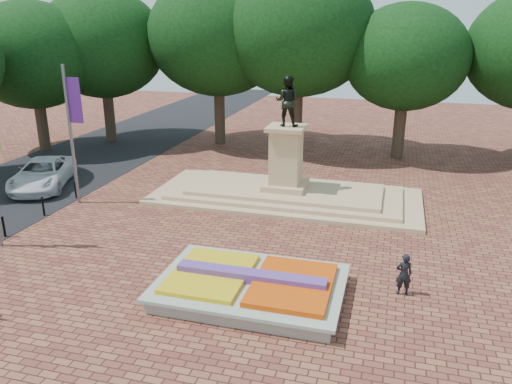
{
  "coord_description": "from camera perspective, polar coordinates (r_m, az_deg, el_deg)",
  "views": [
    {
      "loc": [
        5.25,
        -16.46,
        8.96
      ],
      "look_at": [
        -0.05,
        2.43,
        2.2
      ],
      "focal_mm": 35.0,
      "sensor_mm": 36.0,
      "label": 1
    }
  ],
  "objects": [
    {
      "name": "asphalt_street",
      "position": [
        30.84,
        -26.38,
        0.09
      ],
      "size": [
        9.0,
        90.0,
        0.02
      ],
      "primitive_type": "cube",
      "color": "black",
      "rests_on": "ground"
    },
    {
      "name": "pedestrian",
      "position": [
        17.98,
        16.54,
        -8.99
      ],
      "size": [
        0.62,
        0.48,
        1.52
      ],
      "primitive_type": "imported",
      "rotation": [
        0.0,
        0.0,
        3.36
      ],
      "color": "black",
      "rests_on": "ground"
    },
    {
      "name": "monument",
      "position": [
        26.29,
        3.39,
        1.08
      ],
      "size": [
        14.0,
        6.0,
        6.4
      ],
      "color": "tan",
      "rests_on": "ground"
    },
    {
      "name": "ground",
      "position": [
        19.46,
        -1.81,
        -8.41
      ],
      "size": [
        90.0,
        90.0,
        0.0
      ],
      "primitive_type": "plane",
      "color": "brown",
      "rests_on": "ground"
    },
    {
      "name": "van",
      "position": [
        30.58,
        -23.2,
        1.94
      ],
      "size": [
        4.54,
        6.26,
        1.58
      ],
      "primitive_type": "imported",
      "rotation": [
        0.0,
        0.0,
        0.38
      ],
      "color": "silver",
      "rests_on": "ground"
    },
    {
      "name": "flower_bed",
      "position": [
        17.34,
        -0.54,
        -10.66
      ],
      "size": [
        6.3,
        4.3,
        0.91
      ],
      "color": "gray",
      "rests_on": "ground"
    },
    {
      "name": "tree_row_back",
      "position": [
        34.66,
        11.19,
        14.88
      ],
      "size": [
        44.8,
        8.8,
        10.43
      ],
      "color": "#382B1E",
      "rests_on": "ground"
    }
  ]
}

